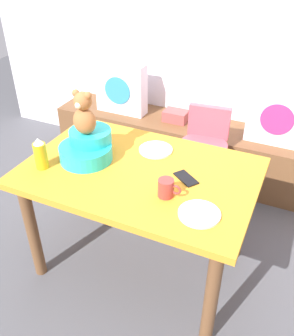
{
  "coord_description": "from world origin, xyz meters",
  "views": [
    {
      "loc": [
        0.74,
        -1.51,
        1.88
      ],
      "look_at": [
        0.0,
        0.1,
        0.69
      ],
      "focal_mm": 39.41,
      "sensor_mm": 36.0,
      "label": 1
    }
  ],
  "objects_px": {
    "pillow_floral_left": "(121,88)",
    "teddy_bear": "(84,114)",
    "ketchup_bottle": "(40,154)",
    "dinner_plate_near": "(199,214)",
    "dining_table": "(140,185)",
    "book_stack": "(176,116)",
    "infant_seat_teal": "(87,147)",
    "pillow_floral_right": "(278,116)",
    "coffee_mug": "(166,188)",
    "dinner_plate_far": "(156,150)",
    "highchair": "(204,148)",
    "cell_phone": "(186,178)"
  },
  "relations": [
    {
      "from": "highchair",
      "to": "ketchup_bottle",
      "type": "xyz_separation_m",
      "value": [
        -0.65,
        -0.94,
        0.31
      ]
    },
    {
      "from": "coffee_mug",
      "to": "dinner_plate_near",
      "type": "xyz_separation_m",
      "value": [
        0.19,
        -0.07,
        -0.04
      ]
    },
    {
      "from": "dining_table",
      "to": "dinner_plate_near",
      "type": "height_order",
      "value": "dinner_plate_near"
    },
    {
      "from": "infant_seat_teal",
      "to": "teddy_bear",
      "type": "distance_m",
      "value": 0.21
    },
    {
      "from": "highchair",
      "to": "coffee_mug",
      "type": "bearing_deg",
      "value": -85.72
    },
    {
      "from": "dining_table",
      "to": "teddy_bear",
      "type": "height_order",
      "value": "teddy_bear"
    },
    {
      "from": "ketchup_bottle",
      "to": "dinner_plate_near",
      "type": "height_order",
      "value": "ketchup_bottle"
    },
    {
      "from": "pillow_floral_right",
      "to": "book_stack",
      "type": "height_order",
      "value": "pillow_floral_right"
    },
    {
      "from": "dining_table",
      "to": "dinner_plate_near",
      "type": "bearing_deg",
      "value": -28.1
    },
    {
      "from": "dinner_plate_near",
      "to": "cell_phone",
      "type": "relative_size",
      "value": 1.39
    },
    {
      "from": "pillow_floral_left",
      "to": "infant_seat_teal",
      "type": "bearing_deg",
      "value": -70.65
    },
    {
      "from": "dining_table",
      "to": "cell_phone",
      "type": "relative_size",
      "value": 8.87
    },
    {
      "from": "highchair",
      "to": "dinner_plate_near",
      "type": "relative_size",
      "value": 3.95
    },
    {
      "from": "infant_seat_teal",
      "to": "cell_phone",
      "type": "relative_size",
      "value": 2.29
    },
    {
      "from": "dining_table",
      "to": "highchair",
      "type": "bearing_deg",
      "value": 78.12
    },
    {
      "from": "pillow_floral_left",
      "to": "teddy_bear",
      "type": "bearing_deg",
      "value": -70.66
    },
    {
      "from": "pillow_floral_left",
      "to": "dinner_plate_near",
      "type": "bearing_deg",
      "value": -50.17
    },
    {
      "from": "book_stack",
      "to": "infant_seat_teal",
      "type": "xyz_separation_m",
      "value": [
        -0.09,
        -1.19,
        0.31
      ]
    },
    {
      "from": "coffee_mug",
      "to": "dinner_plate_far",
      "type": "bearing_deg",
      "value": 120.41
    },
    {
      "from": "infant_seat_teal",
      "to": "teddy_bear",
      "type": "xyz_separation_m",
      "value": [
        0.0,
        -0.0,
        0.21
      ]
    },
    {
      "from": "dining_table",
      "to": "highchair",
      "type": "relative_size",
      "value": 1.62
    },
    {
      "from": "teddy_bear",
      "to": "dinner_plate_near",
      "type": "distance_m",
      "value": 0.82
    },
    {
      "from": "infant_seat_teal",
      "to": "teddy_bear",
      "type": "bearing_deg",
      "value": -90.0
    },
    {
      "from": "book_stack",
      "to": "dining_table",
      "type": "height_order",
      "value": "dining_table"
    },
    {
      "from": "highchair",
      "to": "coffee_mug",
      "type": "xyz_separation_m",
      "value": [
        0.07,
        -0.89,
        0.27
      ]
    },
    {
      "from": "dining_table",
      "to": "dinner_plate_near",
      "type": "distance_m",
      "value": 0.49
    },
    {
      "from": "pillow_floral_left",
      "to": "teddy_bear",
      "type": "height_order",
      "value": "teddy_bear"
    },
    {
      "from": "dining_table",
      "to": "highchair",
      "type": "distance_m",
      "value": 0.76
    },
    {
      "from": "infant_seat_teal",
      "to": "dinner_plate_far",
      "type": "distance_m",
      "value": 0.41
    },
    {
      "from": "dining_table",
      "to": "infant_seat_teal",
      "type": "distance_m",
      "value": 0.37
    },
    {
      "from": "infant_seat_teal",
      "to": "pillow_floral_right",
      "type": "bearing_deg",
      "value": 52.05
    },
    {
      "from": "highchair",
      "to": "ketchup_bottle",
      "type": "bearing_deg",
      "value": -124.75
    },
    {
      "from": "ketchup_bottle",
      "to": "coffee_mug",
      "type": "relative_size",
      "value": 1.54
    },
    {
      "from": "book_stack",
      "to": "dining_table",
      "type": "relative_size",
      "value": 0.16
    },
    {
      "from": "book_stack",
      "to": "dinner_plate_far",
      "type": "height_order",
      "value": "dinner_plate_far"
    },
    {
      "from": "dinner_plate_near",
      "to": "teddy_bear",
      "type": "bearing_deg",
      "value": 164.13
    },
    {
      "from": "pillow_floral_right",
      "to": "cell_phone",
      "type": "height_order",
      "value": "pillow_floral_right"
    },
    {
      "from": "dinner_plate_far",
      "to": "highchair",
      "type": "bearing_deg",
      "value": 73.23
    },
    {
      "from": "pillow_floral_left",
      "to": "book_stack",
      "type": "height_order",
      "value": "pillow_floral_left"
    },
    {
      "from": "infant_seat_teal",
      "to": "dining_table",
      "type": "bearing_deg",
      "value": 2.15
    },
    {
      "from": "dinner_plate_near",
      "to": "book_stack",
      "type": "bearing_deg",
      "value": 114.75
    },
    {
      "from": "infant_seat_teal",
      "to": "coffee_mug",
      "type": "bearing_deg",
      "value": -14.61
    },
    {
      "from": "ketchup_bottle",
      "to": "dinner_plate_near",
      "type": "xyz_separation_m",
      "value": [
        0.92,
        -0.02,
        -0.08
      ]
    },
    {
      "from": "dinner_plate_near",
      "to": "highchair",
      "type": "bearing_deg",
      "value": 105.21
    },
    {
      "from": "pillow_floral_left",
      "to": "ketchup_bottle",
      "type": "distance_m",
      "value": 1.39
    },
    {
      "from": "infant_seat_teal",
      "to": "ketchup_bottle",
      "type": "distance_m",
      "value": 0.26
    },
    {
      "from": "pillow_floral_right",
      "to": "infant_seat_teal",
      "type": "xyz_separation_m",
      "value": [
        -0.91,
        -1.17,
        0.13
      ]
    },
    {
      "from": "book_stack",
      "to": "dinner_plate_far",
      "type": "relative_size",
      "value": 1.0
    },
    {
      "from": "pillow_floral_left",
      "to": "dinner_plate_near",
      "type": "xyz_separation_m",
      "value": [
        1.15,
        -1.38,
        0.07
      ]
    },
    {
      "from": "book_stack",
      "to": "highchair",
      "type": "height_order",
      "value": "highchair"
    }
  ]
}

